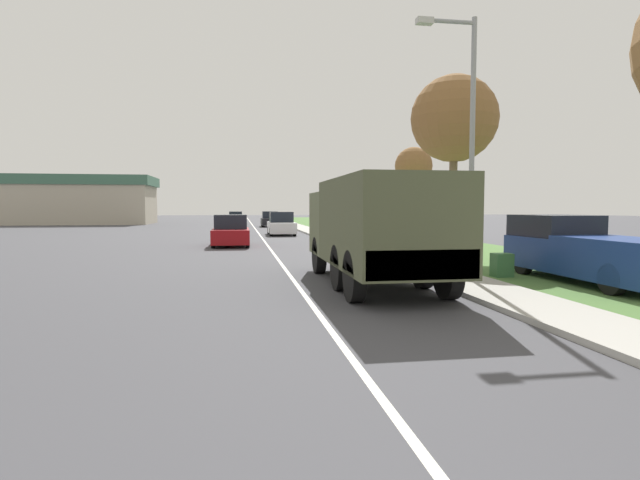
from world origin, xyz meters
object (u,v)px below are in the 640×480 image
Objects in this scene: military_truck at (375,225)px; lamp_post at (465,125)px; car_second_ahead at (281,225)px; car_nearest_ahead at (231,232)px; car_third_ahead at (270,220)px; car_fourth_ahead at (236,218)px; pickup_truck at (584,250)px.

lamp_post reaches higher than military_truck.
military_truck reaches higher than car_second_ahead.
car_nearest_ahead is 1.03× the size of car_third_ahead.
car_nearest_ahead is 10.66m from car_second_ahead.
car_third_ahead reaches higher than car_fourth_ahead.
lamp_post reaches higher than car_third_ahead.
lamp_post reaches higher than pickup_truck.
lamp_post is at bearing -82.51° from car_fourth_ahead.
lamp_post reaches higher than car_nearest_ahead.
car_fourth_ahead is at bearing 94.64° from military_truck.
lamp_post reaches higher than car_fourth_ahead.
pickup_truck is (6.41, -24.77, 0.12)m from car_second_ahead.
pickup_truck is (5.95, -0.33, -0.72)m from military_truck.
pickup_truck is (6.29, -40.71, 0.16)m from car_third_ahead.
car_second_ahead is at bearing 104.51° from pickup_truck.
military_truck is 1.77× the size of car_nearest_ahead.
car_second_ahead is 25.59m from pickup_truck.
car_third_ahead is (-0.34, 40.37, -0.88)m from military_truck.
car_nearest_ahead is at bearing -109.55° from car_second_ahead.
military_truck is at bearing -74.36° from car_nearest_ahead.
car_fourth_ahead is at bearing 101.34° from pickup_truck.
car_fourth_ahead is (-4.00, 49.23, -0.92)m from military_truck.
car_second_ahead reaches higher than car_fourth_ahead.
car_third_ahead is at bearing -67.59° from car_fourth_ahead.
lamp_post is at bearing -86.00° from car_third_ahead.
car_second_ahead is 0.75× the size of pickup_truck.
military_truck reaches higher than car_fourth_ahead.
military_truck is 1.05× the size of lamp_post.
car_second_ahead is 25.04m from car_fourth_ahead.
car_second_ahead is 0.61× the size of lamp_post.
car_third_ahead is 0.94× the size of car_fourth_ahead.
pickup_truck is 0.81× the size of lamp_post.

